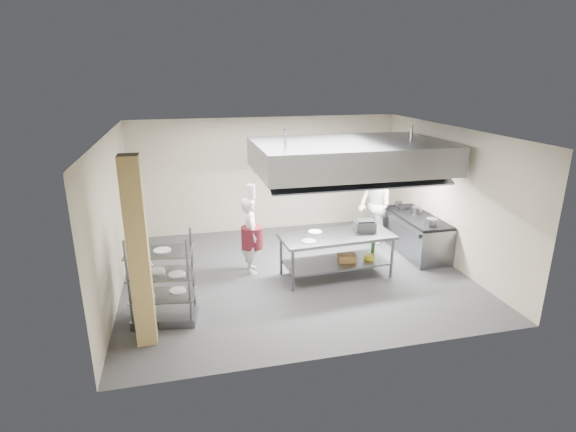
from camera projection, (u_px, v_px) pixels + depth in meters
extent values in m
plane|color=#2F2F31|center=(294.00, 273.00, 9.58)|extent=(7.00, 7.00, 0.00)
plane|color=silver|center=(295.00, 131.00, 8.66)|extent=(7.00, 7.00, 0.00)
plane|color=#AFA38B|center=(267.00, 175.00, 11.89)|extent=(7.00, 0.00, 7.00)
plane|color=#AFA38B|center=(112.00, 218.00, 8.34)|extent=(0.00, 6.00, 6.00)
plane|color=#AFA38B|center=(448.00, 195.00, 9.90)|extent=(0.00, 6.00, 6.00)
cube|color=tan|center=(139.00, 254.00, 6.71)|extent=(0.30, 0.30, 3.00)
cube|color=gray|center=(350.00, 156.00, 9.50)|extent=(4.00, 2.50, 0.60)
cube|color=white|center=(309.00, 173.00, 9.40)|extent=(1.60, 0.12, 0.04)
cube|color=white|center=(388.00, 169.00, 9.80)|extent=(1.60, 0.12, 0.04)
cube|color=gray|center=(333.00, 172.00, 12.15)|extent=(1.50, 0.28, 0.04)
cube|color=gray|center=(337.00, 236.00, 9.21)|extent=(2.37, 1.11, 0.06)
cube|color=slate|center=(336.00, 262.00, 9.38)|extent=(2.18, 1.00, 0.04)
cube|color=gray|center=(415.00, 235.00, 10.60)|extent=(0.80, 2.00, 0.84)
cube|color=black|center=(417.00, 217.00, 10.46)|extent=(0.78, 1.96, 0.06)
imported|color=white|center=(250.00, 235.00, 9.44)|extent=(0.40, 0.61, 1.65)
imported|color=white|center=(375.00, 206.00, 11.05)|extent=(0.91, 1.06, 1.90)
imported|color=white|center=(140.00, 263.00, 7.81)|extent=(0.59, 1.13, 1.84)
cube|color=slate|center=(365.00, 226.00, 9.44)|extent=(0.46, 0.38, 0.20)
cube|color=olive|center=(347.00, 258.00, 9.36)|extent=(0.39, 0.29, 0.16)
cylinder|color=slate|center=(417.00, 210.00, 10.59)|extent=(0.23, 0.23, 0.16)
cylinder|color=white|center=(163.00, 294.00, 7.61)|extent=(0.28, 0.28, 0.05)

